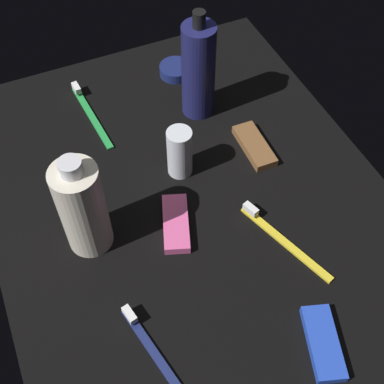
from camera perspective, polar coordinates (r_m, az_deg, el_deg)
ground_plane at (r=85.35cm, az=0.00°, el=-1.45°), size 84.00×64.00×1.20cm
lotion_bottle at (r=93.06cm, az=0.72°, el=13.32°), size 6.02×6.02×21.11cm
bodywash_bottle at (r=75.35cm, az=-11.96°, el=-1.92°), size 6.88×6.88×18.68cm
deodorant_stick at (r=85.53cm, az=-1.38°, el=4.41°), size 4.24×4.24×9.38cm
toothbrush_green at (r=99.80cm, az=-11.29°, el=8.70°), size 18.04×2.64×2.10cm
toothbrush_yellow at (r=81.65cm, az=9.74°, el=-4.92°), size 17.40×7.02×2.10cm
toothbrush_navy at (r=72.65cm, az=-4.13°, el=-17.42°), size 17.87×4.84×2.10cm
snack_bar_pink at (r=81.72cm, az=-1.80°, el=-3.49°), size 11.14×7.29×1.50cm
snack_bar_blue at (r=74.98cm, az=14.32°, el=-15.89°), size 11.13×7.07×1.50cm
snack_bar_brown at (r=92.44cm, az=6.92°, el=5.10°), size 10.52×4.31×1.50cm
cream_tin_left at (r=106.23cm, az=-1.83°, el=13.36°), size 6.46×6.46×2.03cm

